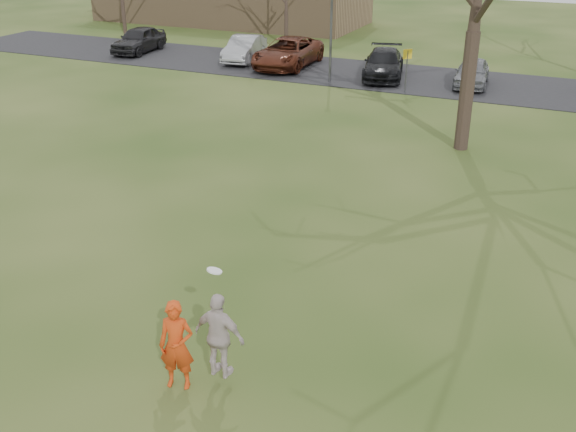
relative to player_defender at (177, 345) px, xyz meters
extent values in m
plane|color=#1E380F|center=(0.09, 0.71, -0.89)|extent=(120.00, 120.00, 0.00)
cube|color=black|center=(0.09, 25.71, -0.87)|extent=(62.00, 6.50, 0.04)
imported|color=red|center=(0.00, 0.00, 0.00)|extent=(0.74, 0.59, 1.77)
imported|color=black|center=(-19.13, 25.66, -0.10)|extent=(2.15, 4.51, 1.49)
imported|color=#999B9F|center=(-12.16, 25.98, -0.15)|extent=(2.12, 4.39, 1.39)
imported|color=#512113|center=(-9.31, 25.64, -0.08)|extent=(2.75, 5.62, 1.54)
imported|color=black|center=(-3.78, 25.32, -0.15)|extent=(2.99, 5.08, 1.38)
imported|color=slate|center=(0.68, 25.36, -0.19)|extent=(1.93, 3.98, 1.31)
imported|color=#C1B2AE|center=(0.71, 0.33, 0.19)|extent=(1.00, 0.44, 1.69)
cylinder|color=white|center=(0.70, 0.29, 1.55)|extent=(0.28, 0.27, 0.13)
cylinder|color=#47474C|center=(-5.91, 23.21, 2.11)|extent=(0.12, 0.12, 6.00)
cylinder|color=#47474C|center=(-1.91, 22.71, 0.11)|extent=(0.06, 0.06, 2.00)
cube|color=yellow|center=(-1.91, 22.71, 0.96)|extent=(0.35, 0.35, 0.45)
camera|label=1|loc=(5.98, -8.42, 7.21)|focal=42.31mm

